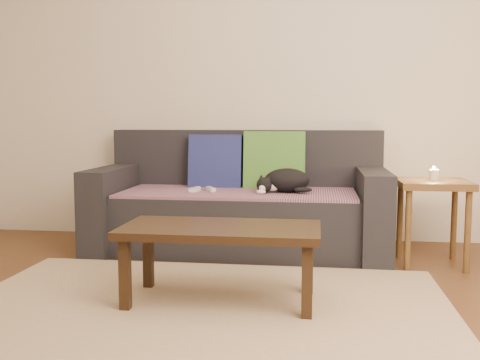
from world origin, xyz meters
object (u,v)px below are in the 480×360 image
(wii_remote_a, at_px, (211,189))
(side_table, at_px, (433,195))
(wii_remote_b, at_px, (195,190))
(cat, at_px, (285,181))
(sofa, at_px, (240,207))
(coffee_table, at_px, (221,236))

(wii_remote_a, distance_m, side_table, 1.51)
(wii_remote_b, bearing_deg, wii_remote_a, -69.51)
(cat, xyz_separation_m, wii_remote_b, (-0.64, -0.06, -0.07))
(wii_remote_a, height_order, side_table, side_table)
(side_table, bearing_deg, sofa, 167.11)
(sofa, relative_size, coffee_table, 2.07)
(side_table, bearing_deg, wii_remote_b, 175.40)
(wii_remote_b, relative_size, coffee_table, 0.15)
(wii_remote_a, relative_size, side_table, 0.27)
(sofa, distance_m, cat, 0.41)
(cat, relative_size, side_table, 0.71)
(wii_remote_b, bearing_deg, side_table, -86.24)
(cat, distance_m, wii_remote_b, 0.65)
(sofa, xyz_separation_m, side_table, (1.31, -0.30, 0.15))
(sofa, bearing_deg, wii_remote_b, -150.87)
(cat, xyz_separation_m, coffee_table, (-0.26, -1.14, -0.17))
(cat, xyz_separation_m, side_table, (0.97, -0.19, -0.06))
(sofa, distance_m, wii_remote_b, 0.38)
(sofa, distance_m, side_table, 1.35)
(coffee_table, bearing_deg, wii_remote_a, 103.36)
(side_table, bearing_deg, cat, 169.20)
(cat, distance_m, coffee_table, 1.19)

